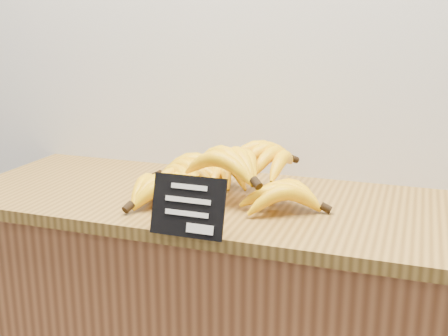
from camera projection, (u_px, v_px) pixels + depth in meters
counter_top at (231, 203)px, 1.43m from camera, size 1.41×0.54×0.03m
chalkboard_sign at (188, 206)px, 1.16m from camera, size 0.16×0.04×0.12m
banana_pile at (219, 177)px, 1.42m from camera, size 0.55×0.41×0.13m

